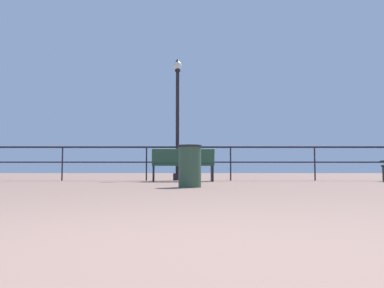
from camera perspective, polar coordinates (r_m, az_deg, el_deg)
The scene contains 5 objects.
ground_plane at distance 1.59m, azimuth -3.90°, elevation -16.82°, with size 60.00×60.00×0.00m, color #8A695B.
pier_railing at distance 11.43m, azimuth -0.43°, elevation -1.68°, with size 23.36×0.05×1.05m.
bench_near_left at distance 10.52m, azimuth -1.27°, elevation -2.95°, with size 1.78×0.75×0.92m.
lamppost_center at distance 11.86m, azimuth -2.14°, elevation 4.20°, with size 0.27×0.27×3.91m.
trash_bin at distance 7.24m, azimuth -0.23°, elevation -3.41°, with size 0.46×0.46×0.82m.
Camera 1 is at (0.11, -1.55, 0.36)m, focal length 34.75 mm.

